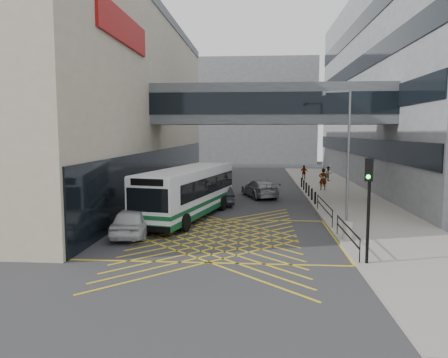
% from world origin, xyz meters
% --- Properties ---
extents(ground, '(120.00, 120.00, 0.00)m').
position_xyz_m(ground, '(0.00, 0.00, 0.00)').
color(ground, '#333335').
extents(building_whsmith, '(24.17, 42.00, 16.00)m').
position_xyz_m(building_whsmith, '(-17.98, 16.00, 8.00)').
color(building_whsmith, '#BCAC92').
rests_on(building_whsmith, ground).
extents(building_far, '(28.00, 16.00, 18.00)m').
position_xyz_m(building_far, '(-2.00, 60.00, 9.00)').
color(building_far, slate).
rests_on(building_far, ground).
extents(skybridge, '(20.00, 4.10, 3.00)m').
position_xyz_m(skybridge, '(3.00, 12.00, 7.50)').
color(skybridge, '#4F5459').
rests_on(skybridge, ground).
extents(pavement, '(6.00, 54.00, 0.16)m').
position_xyz_m(pavement, '(9.00, 15.00, 0.08)').
color(pavement, gray).
rests_on(pavement, ground).
extents(box_junction, '(12.00, 9.00, 0.01)m').
position_xyz_m(box_junction, '(0.00, 0.00, 0.00)').
color(box_junction, gold).
rests_on(box_junction, ground).
extents(bus, '(4.99, 11.54, 3.15)m').
position_xyz_m(bus, '(-2.31, 5.01, 1.69)').
color(bus, white).
rests_on(bus, ground).
extents(car_white, '(2.39, 4.99, 1.54)m').
position_xyz_m(car_white, '(-4.50, 0.04, 0.77)').
color(car_white, silver).
rests_on(car_white, ground).
extents(car_dark, '(3.12, 5.12, 1.50)m').
position_xyz_m(car_dark, '(-0.96, 10.39, 0.75)').
color(car_dark, black).
rests_on(car_dark, ground).
extents(car_silver, '(3.59, 5.42, 1.56)m').
position_xyz_m(car_silver, '(2.22, 14.17, 0.78)').
color(car_silver, gray).
rests_on(car_silver, ground).
extents(traffic_light, '(0.34, 0.50, 4.23)m').
position_xyz_m(traffic_light, '(6.38, -4.65, 2.92)').
color(traffic_light, black).
rests_on(traffic_light, pavement).
extents(street_lamp, '(1.70, 0.82, 7.68)m').
position_xyz_m(street_lamp, '(7.19, 4.27, 4.53)').
color(street_lamp, slate).
rests_on(street_lamp, pavement).
extents(litter_bin, '(0.47, 0.47, 0.82)m').
position_xyz_m(litter_bin, '(6.46, -0.56, 0.57)').
color(litter_bin, '#ADA89E').
rests_on(litter_bin, pavement).
extents(kerb_railings, '(0.05, 12.54, 1.00)m').
position_xyz_m(kerb_railings, '(6.15, 1.78, 0.88)').
color(kerb_railings, black).
rests_on(kerb_railings, pavement).
extents(bollards, '(0.14, 10.14, 0.90)m').
position_xyz_m(bollards, '(6.25, 15.00, 0.61)').
color(bollards, black).
rests_on(bollards, pavement).
extents(pedestrian_a, '(0.81, 0.60, 1.96)m').
position_xyz_m(pedestrian_a, '(7.96, 17.99, 1.14)').
color(pedestrian_a, gray).
rests_on(pedestrian_a, pavement).
extents(pedestrian_b, '(0.89, 0.78, 1.57)m').
position_xyz_m(pedestrian_b, '(9.67, 25.55, 0.94)').
color(pedestrian_b, gray).
rests_on(pedestrian_b, pavement).
extents(pedestrian_c, '(0.97, 0.54, 1.56)m').
position_xyz_m(pedestrian_c, '(7.20, 27.01, 0.94)').
color(pedestrian_c, gray).
rests_on(pedestrian_c, pavement).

